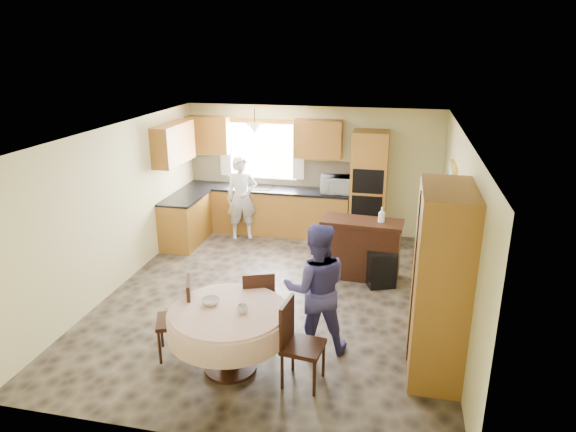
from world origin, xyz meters
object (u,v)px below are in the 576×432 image
at_px(cupboard, 441,283).
at_px(chair_right, 296,339).
at_px(sideboard, 361,251).
at_px(person_dining, 316,289).
at_px(chair_back, 258,302).
at_px(person_sink, 242,198).
at_px(dining_table, 229,323).
at_px(oven_tower, 369,187).
at_px(chair_left, 181,314).

xyz_separation_m(cupboard, chair_right, (-1.52, -0.60, -0.56)).
distance_m(sideboard, person_dining, 2.28).
relative_size(chair_back, person_sink, 0.60).
relative_size(sideboard, dining_table, 0.92).
bearing_deg(chair_back, sideboard, -138.07).
bearing_deg(person_sink, oven_tower, -13.53).
bearing_deg(person_dining, person_sink, -74.59).
bearing_deg(cupboard, person_dining, 176.11).
relative_size(sideboard, chair_back, 1.32).
bearing_deg(chair_back, dining_table, 57.09).
distance_m(sideboard, dining_table, 3.13).
distance_m(oven_tower, chair_left, 4.79).
distance_m(chair_back, chair_right, 0.99).
xyz_separation_m(oven_tower, dining_table, (-1.25, -4.55, -0.44)).
xyz_separation_m(oven_tower, chair_right, (-0.45, -4.60, -0.51)).
relative_size(dining_table, person_dining, 0.83).
xyz_separation_m(oven_tower, chair_back, (-1.10, -3.85, -0.52)).
relative_size(cupboard, chair_left, 2.24).
bearing_deg(sideboard, chair_right, -95.09).
distance_m(sideboard, chair_back, 2.43).
xyz_separation_m(sideboard, chair_back, (-1.12, -2.15, 0.08)).
distance_m(chair_left, person_sink, 4.00).
height_order(oven_tower, chair_left, oven_tower).
distance_m(chair_left, chair_right, 1.49).
bearing_deg(dining_table, person_sink, 105.26).
height_order(sideboard, dining_table, sideboard).
xyz_separation_m(sideboard, chair_left, (-1.95, -2.67, 0.09)).
relative_size(dining_table, chair_left, 1.41).
bearing_deg(sideboard, cupboard, -61.47).
height_order(sideboard, chair_back, chair_back).
height_order(dining_table, person_sink, person_sink).
height_order(chair_back, person_sink, person_sink).
bearing_deg(oven_tower, sideboard, -89.22).
height_order(chair_right, person_sink, person_sink).
height_order(person_sink, person_dining, person_dining).
bearing_deg(chair_back, person_sink, -90.19).
bearing_deg(chair_right, cupboard, -61.75).
bearing_deg(chair_right, chair_back, 47.33).
bearing_deg(sideboard, person_dining, -95.39).
bearing_deg(cupboard, chair_left, -173.28).
xyz_separation_m(sideboard, person_sink, (-2.41, 1.30, 0.35)).
relative_size(cupboard, dining_table, 1.59).
xyz_separation_m(cupboard, person_sink, (-3.45, 3.62, -0.30)).
distance_m(dining_table, person_sink, 4.32).
xyz_separation_m(oven_tower, person_dining, (-0.35, -3.91, -0.23)).
relative_size(chair_left, chair_right, 0.99).
height_order(cupboard, dining_table, cupboard).
bearing_deg(chair_back, cupboard, 155.23).
xyz_separation_m(sideboard, chair_right, (-0.47, -2.91, 0.09)).
bearing_deg(dining_table, chair_back, 77.70).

